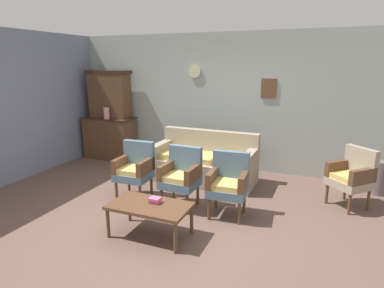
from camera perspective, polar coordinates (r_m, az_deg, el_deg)
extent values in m
plane|color=brown|center=(4.66, -4.69, -13.01)|extent=(7.68, 7.68, 0.00)
cube|color=#939E99|center=(6.64, 5.46, 7.36)|extent=(6.40, 0.06, 2.70)
cube|color=brown|center=(6.37, 13.28, 9.48)|extent=(0.28, 0.02, 0.36)
cylinder|color=beige|center=(6.75, 0.46, 12.63)|extent=(0.26, 0.03, 0.26)
cube|color=brown|center=(7.60, -14.18, 0.95)|extent=(1.10, 0.52, 0.90)
cube|color=#342115|center=(7.51, -14.39, 4.40)|extent=(1.16, 0.55, 0.03)
cube|color=brown|center=(7.51, -14.25, 8.19)|extent=(0.90, 0.36, 0.95)
cube|color=#342115|center=(7.48, -14.49, 12.11)|extent=(0.99, 0.38, 0.08)
cylinder|color=#D58E87|center=(7.30, -14.75, 5.25)|extent=(0.13, 0.13, 0.26)
cube|color=gray|center=(5.94, 2.05, -4.68)|extent=(1.86, 0.83, 0.42)
cube|color=gray|center=(6.10, 3.18, 0.22)|extent=(1.85, 0.19, 0.48)
cube|color=gray|center=(5.60, 10.14, -2.51)|extent=(0.17, 0.80, 0.24)
cube|color=gray|center=(6.19, -5.22, -0.77)|extent=(0.17, 0.80, 0.24)
cube|color=tan|center=(5.66, 6.98, -2.97)|extent=(0.49, 0.57, 0.10)
cube|color=tan|center=(5.82, 1.93, -2.38)|extent=(0.49, 0.57, 0.10)
cube|color=tan|center=(6.03, -2.81, -1.80)|extent=(0.49, 0.57, 0.10)
cube|color=slate|center=(5.26, -10.18, -5.45)|extent=(0.54, 0.50, 0.12)
cube|color=tan|center=(5.21, -10.34, -4.59)|extent=(0.46, 0.43, 0.10)
cube|color=slate|center=(5.34, -9.25, -1.86)|extent=(0.52, 0.12, 0.46)
cube|color=brown|center=(5.10, -8.12, -3.97)|extent=(0.10, 0.48, 0.22)
cube|color=brown|center=(5.32, -12.32, -3.42)|extent=(0.10, 0.48, 0.22)
cylinder|color=brown|center=(5.09, -9.08, -8.75)|extent=(0.04, 0.04, 0.32)
cylinder|color=brown|center=(5.29, -13.10, -8.03)|extent=(0.04, 0.04, 0.32)
cylinder|color=brown|center=(5.40, -7.12, -7.32)|extent=(0.04, 0.04, 0.32)
cylinder|color=brown|center=(5.59, -10.99, -6.71)|extent=(0.04, 0.04, 0.32)
cube|color=slate|center=(4.87, -2.15, -6.83)|extent=(0.54, 0.50, 0.12)
cube|color=tan|center=(4.83, -2.27, -5.90)|extent=(0.46, 0.42, 0.10)
cube|color=slate|center=(4.95, -1.15, -2.94)|extent=(0.52, 0.12, 0.46)
cube|color=brown|center=(4.73, 0.23, -5.30)|extent=(0.10, 0.48, 0.22)
cube|color=brown|center=(4.91, -4.48, -4.58)|extent=(0.10, 0.48, 0.22)
cylinder|color=brown|center=(4.72, -0.84, -10.45)|extent=(0.04, 0.04, 0.32)
cylinder|color=brown|center=(4.89, -5.37, -9.57)|extent=(0.04, 0.04, 0.32)
cylinder|color=brown|center=(5.03, 1.01, -8.82)|extent=(0.04, 0.04, 0.32)
cylinder|color=brown|center=(5.20, -3.28, -8.07)|extent=(0.04, 0.04, 0.32)
cube|color=slate|center=(4.61, 6.23, -8.16)|extent=(0.55, 0.51, 0.12)
cube|color=tan|center=(4.56, 6.21, -7.20)|extent=(0.47, 0.44, 0.10)
cube|color=slate|center=(4.69, 6.86, -3.99)|extent=(0.53, 0.13, 0.46)
cube|color=brown|center=(4.51, 9.03, -6.44)|extent=(0.11, 0.48, 0.22)
cube|color=brown|center=(4.60, 3.60, -5.89)|extent=(0.11, 0.48, 0.22)
cylinder|color=brown|center=(4.49, 8.29, -11.91)|extent=(0.04, 0.04, 0.32)
cylinder|color=brown|center=(4.57, 3.01, -11.28)|extent=(0.04, 0.04, 0.32)
cylinder|color=brown|center=(4.83, 9.13, -10.01)|extent=(0.04, 0.04, 0.32)
cylinder|color=brown|center=(4.91, 4.23, -9.47)|extent=(0.04, 0.04, 0.32)
cube|color=gray|center=(5.41, 25.78, -6.14)|extent=(0.71, 0.71, 0.12)
cube|color=tan|center=(5.36, 25.74, -5.27)|extent=(0.60, 0.60, 0.10)
cube|color=gray|center=(5.47, 27.47, -2.91)|extent=(0.44, 0.43, 0.46)
cube|color=brown|center=(5.22, 27.78, -5.08)|extent=(0.39, 0.40, 0.22)
cube|color=brown|center=(5.49, 24.24, -3.81)|extent=(0.39, 0.40, 0.22)
cylinder|color=brown|center=(5.22, 25.87, -9.45)|extent=(0.04, 0.04, 0.32)
cylinder|color=brown|center=(5.47, 22.55, -8.02)|extent=(0.04, 0.04, 0.32)
cylinder|color=brown|center=(5.50, 28.50, -8.57)|extent=(0.04, 0.04, 0.32)
cylinder|color=brown|center=(5.74, 25.22, -7.27)|extent=(0.04, 0.04, 0.32)
cube|color=brown|center=(4.11, -7.42, -10.72)|extent=(1.00, 0.56, 0.04)
cylinder|color=brown|center=(4.61, -10.91, -10.91)|extent=(0.04, 0.04, 0.38)
cylinder|color=brown|center=(4.22, -0.07, -13.13)|extent=(0.04, 0.04, 0.38)
cylinder|color=brown|center=(4.26, -14.51, -13.31)|extent=(0.04, 0.04, 0.38)
cylinder|color=brown|center=(3.83, -2.92, -16.14)|extent=(0.04, 0.04, 0.38)
cube|color=#E154A7|center=(4.15, -6.46, -10.04)|extent=(0.13, 0.11, 0.02)
cube|color=#EC5083|center=(4.13, -6.53, -9.83)|extent=(0.14, 0.09, 0.03)
cube|color=#C05B88|center=(4.12, -6.53, -9.49)|extent=(0.14, 0.11, 0.02)
cylinder|color=#63585E|center=(6.19, 30.01, -5.16)|extent=(0.23, 0.23, 0.56)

